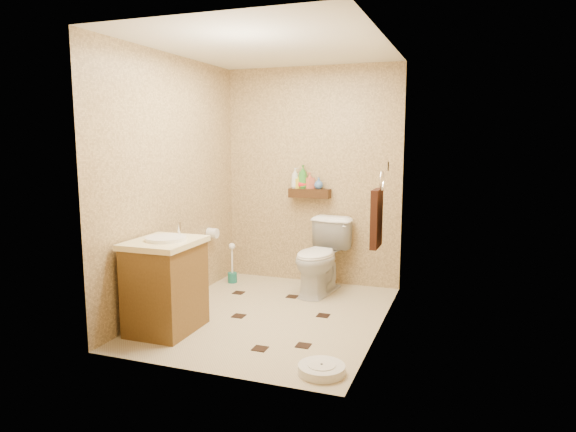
% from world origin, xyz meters
% --- Properties ---
extents(ground, '(2.50, 2.50, 0.00)m').
position_xyz_m(ground, '(0.00, 0.00, 0.00)').
color(ground, '#C5B990').
rests_on(ground, ground).
extents(wall_back, '(2.00, 0.04, 2.40)m').
position_xyz_m(wall_back, '(0.00, 1.25, 1.20)').
color(wall_back, tan).
rests_on(wall_back, ground).
extents(wall_front, '(2.00, 0.04, 2.40)m').
position_xyz_m(wall_front, '(0.00, -1.25, 1.20)').
color(wall_front, tan).
rests_on(wall_front, ground).
extents(wall_left, '(0.04, 2.50, 2.40)m').
position_xyz_m(wall_left, '(-1.00, 0.00, 1.20)').
color(wall_left, tan).
rests_on(wall_left, ground).
extents(wall_right, '(0.04, 2.50, 2.40)m').
position_xyz_m(wall_right, '(1.00, 0.00, 1.20)').
color(wall_right, tan).
rests_on(wall_right, ground).
extents(ceiling, '(2.00, 2.50, 0.02)m').
position_xyz_m(ceiling, '(0.00, 0.00, 2.40)').
color(ceiling, silver).
rests_on(ceiling, wall_back).
extents(wall_shelf, '(0.46, 0.14, 0.10)m').
position_xyz_m(wall_shelf, '(0.00, 1.17, 1.02)').
color(wall_shelf, '#3D2710').
rests_on(wall_shelf, wall_back).
extents(floor_accents, '(1.19, 1.45, 0.01)m').
position_xyz_m(floor_accents, '(0.05, -0.02, 0.00)').
color(floor_accents, black).
rests_on(floor_accents, ground).
extents(toilet, '(0.54, 0.82, 0.78)m').
position_xyz_m(toilet, '(0.23, 0.83, 0.39)').
color(toilet, white).
rests_on(toilet, ground).
extents(vanity, '(0.53, 0.64, 0.91)m').
position_xyz_m(vanity, '(-0.70, -0.64, 0.40)').
color(vanity, brown).
rests_on(vanity, ground).
extents(bathroom_scale, '(0.42, 0.42, 0.07)m').
position_xyz_m(bathroom_scale, '(0.77, -0.98, 0.03)').
color(bathroom_scale, white).
rests_on(bathroom_scale, ground).
extents(toilet_brush, '(0.10, 0.10, 0.46)m').
position_xyz_m(toilet_brush, '(-0.82, 0.87, 0.16)').
color(toilet_brush, '#1A6B5F').
rests_on(toilet_brush, ground).
extents(towel_ring, '(0.12, 0.30, 0.76)m').
position_xyz_m(towel_ring, '(0.91, 0.25, 0.95)').
color(towel_ring, silver).
rests_on(towel_ring, wall_right).
extents(toilet_paper, '(0.12, 0.11, 0.12)m').
position_xyz_m(toilet_paper, '(-0.94, 0.65, 0.60)').
color(toilet_paper, white).
rests_on(toilet_paper, wall_left).
extents(bottle_a, '(0.09, 0.09, 0.23)m').
position_xyz_m(bottle_a, '(-0.17, 1.17, 1.18)').
color(bottle_a, silver).
rests_on(bottle_a, wall_shelf).
extents(bottle_b, '(0.11, 0.11, 0.17)m').
position_xyz_m(bottle_b, '(-0.14, 1.17, 1.15)').
color(bottle_b, yellow).
rests_on(bottle_b, wall_shelf).
extents(bottle_c, '(0.14, 0.14, 0.14)m').
position_xyz_m(bottle_c, '(-0.08, 1.17, 1.14)').
color(bottle_c, red).
rests_on(bottle_c, wall_shelf).
extents(bottle_d, '(0.10, 0.10, 0.26)m').
position_xyz_m(bottle_d, '(-0.08, 1.17, 1.20)').
color(bottle_d, '#33862C').
rests_on(bottle_d, wall_shelf).
extents(bottle_e, '(0.12, 0.12, 0.18)m').
position_xyz_m(bottle_e, '(-0.00, 1.17, 1.16)').
color(bottle_e, '#D06145').
rests_on(bottle_e, wall_shelf).
extents(bottle_f, '(0.13, 0.13, 0.13)m').
position_xyz_m(bottle_f, '(0.10, 1.17, 1.13)').
color(bottle_f, '#4168A3').
rests_on(bottle_f, wall_shelf).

